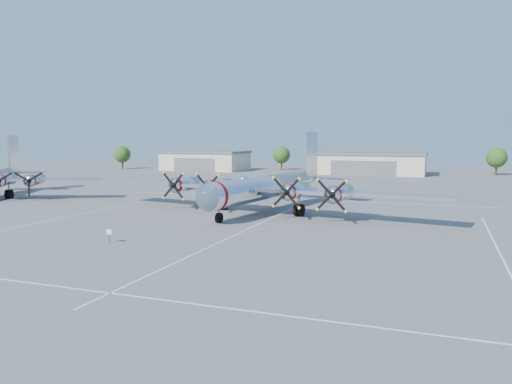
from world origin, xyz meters
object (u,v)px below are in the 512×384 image
(tree_west, at_px, (282,155))
(tree_east, at_px, (497,158))
(hangar_center, at_px, (367,163))
(hangar_west, at_px, (205,160))
(main_bomber_b29, at_px, (267,211))
(tree_far_west, at_px, (122,154))
(info_placard, at_px, (109,233))

(tree_west, xyz_separation_m, tree_east, (55.00, -2.00, 0.00))
(tree_west, bearing_deg, hangar_center, -17.82)
(hangar_west, xyz_separation_m, main_bomber_b29, (42.68, -69.81, -2.71))
(tree_far_west, distance_m, tree_east, 100.50)
(hangar_center, bearing_deg, tree_east, 11.38)
(tree_east, height_order, main_bomber_b29, tree_east)
(tree_west, distance_m, main_bomber_b29, 81.19)
(info_placard, bearing_deg, main_bomber_b29, 85.88)
(hangar_center, relative_size, main_bomber_b29, 0.65)
(tree_west, bearing_deg, info_placard, -80.80)
(hangar_center, height_order, info_placard, hangar_center)
(hangar_center, distance_m, tree_east, 30.64)
(main_bomber_b29, bearing_deg, hangar_west, 131.32)
(hangar_west, bearing_deg, main_bomber_b29, -58.56)
(hangar_west, height_order, main_bomber_b29, hangar_west)
(hangar_west, distance_m, tree_east, 75.26)
(hangar_center, bearing_deg, tree_far_west, -176.76)
(tree_east, bearing_deg, hangar_center, -168.62)
(tree_far_west, height_order, info_placard, tree_far_west)
(tree_east, xyz_separation_m, info_placard, (-38.74, -98.34, -3.42))
(tree_east, relative_size, main_bomber_b29, 0.15)
(hangar_center, height_order, main_bomber_b29, hangar_center)
(hangar_center, xyz_separation_m, tree_east, (30.00, 6.04, 1.51))
(tree_far_west, bearing_deg, tree_east, 5.71)
(tree_far_west, xyz_separation_m, info_placard, (61.26, -88.34, -3.42))
(hangar_west, distance_m, tree_west, 21.61)
(hangar_west, relative_size, info_placard, 19.71)
(tree_east, relative_size, info_placard, 5.79)
(hangar_west, relative_size, tree_west, 3.40)
(tree_far_west, height_order, tree_east, same)
(tree_far_west, distance_m, info_placard, 107.55)
(main_bomber_b29, bearing_deg, info_placard, -96.06)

